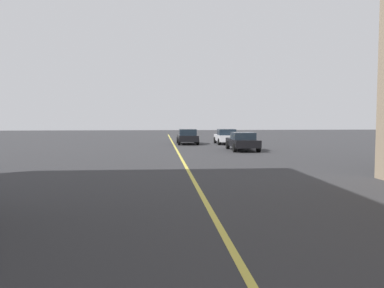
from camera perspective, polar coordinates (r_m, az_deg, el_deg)
lane_centre_line at (r=17.62m, az=-0.28°, el=-4.29°), size 80.00×0.16×0.01m
car_white_parked_b at (r=37.27m, az=4.90°, el=1.07°), size 3.90×1.89×1.40m
car_black_mid at (r=36.92m, az=-0.64°, el=1.06°), size 3.90×1.89×1.40m
car_black_near at (r=30.11m, az=7.23°, el=0.40°), size 4.40×1.95×1.37m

